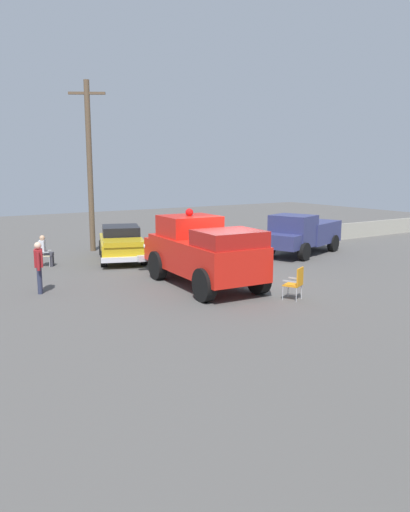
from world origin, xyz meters
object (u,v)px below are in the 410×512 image
(spectator_standing, at_px, (39,264))
(lawn_chair_by_car, at_px, (296,281))
(vintage_fire_truck, at_px, (202,251))
(classic_hot_rod, at_px, (122,243))
(spectator_seated, at_px, (45,250))
(utility_pole, at_px, (90,165))
(lawn_chair_near_truck, at_px, (42,252))
(parked_pickup, at_px, (302,233))

(spectator_standing, bearing_deg, lawn_chair_by_car, -38.50)
(lawn_chair_by_car, bearing_deg, vintage_fire_truck, 112.65)
(classic_hot_rod, bearing_deg, spectator_seated, 173.81)
(utility_pole, bearing_deg, classic_hot_rod, -85.67)
(utility_pole, bearing_deg, spectator_standing, -121.77)
(lawn_chair_near_truck, height_order, spectator_seated, spectator_seated)
(vintage_fire_truck, relative_size, spectator_seated, 4.71)
(vintage_fire_truck, xyz_separation_m, parked_pickup, (7.24, 2.71, -0.21))
(vintage_fire_truck, relative_size, parked_pickup, 1.19)
(lawn_chair_near_truck, bearing_deg, vintage_fire_truck, -58.83)
(classic_hot_rod, distance_m, utility_pole, 4.54)
(utility_pole, bearing_deg, spectator_seated, -138.56)
(spectator_seated, bearing_deg, parked_pickup, -17.82)
(vintage_fire_truck, xyz_separation_m, spectator_standing, (-5.05, 1.83, -0.23))
(parked_pickup, distance_m, lawn_chair_by_car, 8.39)
(vintage_fire_truck, bearing_deg, lawn_chair_near_truck, 121.17)
(spectator_standing, bearing_deg, parked_pickup, 4.10)
(spectator_seated, relative_size, utility_pole, 0.16)
(spectator_seated, relative_size, spectator_standing, 0.77)
(spectator_standing, bearing_deg, lawn_chair_near_truck, 74.42)
(lawn_chair_near_truck, distance_m, lawn_chair_by_car, 10.86)
(parked_pickup, relative_size, spectator_standing, 3.06)
(parked_pickup, distance_m, spectator_seated, 11.48)
(spectator_seated, distance_m, spectator_standing, 4.61)
(lawn_chair_by_car, relative_size, spectator_seated, 0.79)
(parked_pickup, bearing_deg, lawn_chair_near_truck, 162.06)
(lawn_chair_by_car, xyz_separation_m, spectator_standing, (-6.41, 5.10, 0.37))
(classic_hot_rod, height_order, parked_pickup, parked_pickup)
(vintage_fire_truck, height_order, lawn_chair_near_truck, vintage_fire_truck)
(parked_pickup, bearing_deg, spectator_seated, 162.18)
(spectator_standing, distance_m, utility_pole, 8.87)
(parked_pickup, xyz_separation_m, lawn_chair_by_car, (-5.88, -5.98, -0.40))
(lawn_chair_near_truck, relative_size, lawn_chair_by_car, 1.00)
(spectator_standing, bearing_deg, spectator_seated, 72.81)
(vintage_fire_truck, bearing_deg, parked_pickup, 20.53)
(classic_hot_rod, bearing_deg, spectator_standing, -138.63)
(lawn_chair_near_truck, bearing_deg, classic_hot_rod, -7.05)
(lawn_chair_by_car, bearing_deg, utility_pole, 99.57)
(classic_hot_rod, distance_m, lawn_chair_near_truck, 3.38)
(lawn_chair_near_truck, distance_m, spectator_standing, 4.64)
(parked_pickup, relative_size, spectator_seated, 3.97)
(classic_hot_rod, distance_m, spectator_standing, 6.12)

